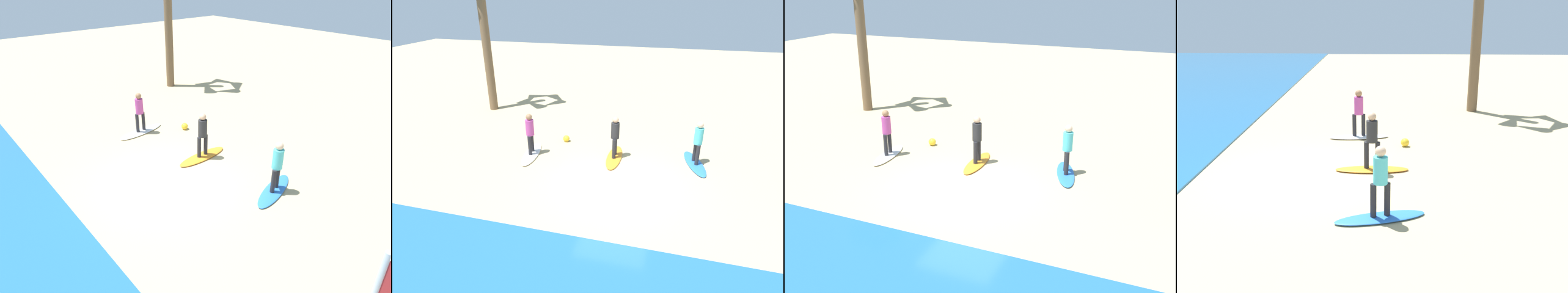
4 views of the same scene
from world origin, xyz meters
The scene contains 8 objects.
ground_plane centered at (0.00, 0.00, 0.00)m, with size 60.00×60.00×0.00m, color tan.
surfboard_blue centered at (-2.62, -2.15, 0.04)m, with size 2.10×0.56×0.09m, color blue.
surfer_blue centered at (-2.62, -2.15, 1.04)m, with size 0.32×0.45×1.64m.
surfboard_orange centered at (0.42, -1.88, 0.04)m, with size 2.10×0.56×0.09m, color orange.
surfer_orange centered at (0.42, -1.88, 1.04)m, with size 0.32×0.46×1.64m.
surfboard_white centered at (3.67, -1.32, 0.04)m, with size 2.10×0.56×0.09m, color white.
surfer_white centered at (3.67, -1.32, 1.04)m, with size 0.32×0.46×1.64m.
beach_ball centered at (2.74, -2.92, 0.14)m, with size 0.28×0.28×0.28m, color yellow.
Camera 3 is at (-5.39, 11.61, 6.19)m, focal length 42.18 mm.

